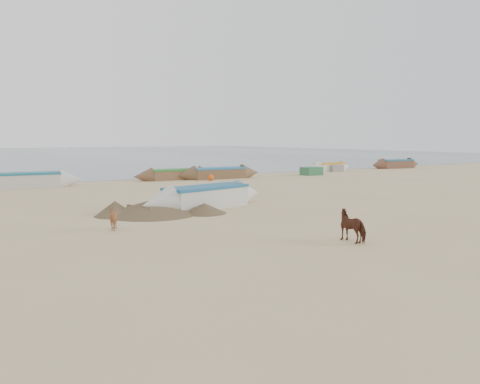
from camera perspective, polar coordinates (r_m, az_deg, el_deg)
ground at (r=14.27m, az=8.45°, el=-5.58°), size 140.00×140.00×0.00m
sea at (r=93.16m, az=-25.98°, el=4.13°), size 160.00×160.00×0.00m
calf_front at (r=15.74m, az=-15.19°, el=-3.16°), size 0.91×0.87×0.78m
calf_right at (r=14.03m, az=13.74°, el=-3.99°), size 1.12×1.18×0.92m
near_canoe at (r=20.10m, az=-4.12°, el=-0.60°), size 6.56×2.74×0.95m
debris_pile at (r=18.90m, az=-10.75°, el=-1.78°), size 4.61×4.61×0.55m
waterline_canoes at (r=32.98m, az=-10.39°, el=2.02°), size 57.71×3.85×0.92m
beach_clutter at (r=33.35m, az=-7.33°, el=1.93°), size 43.56×5.20×0.64m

